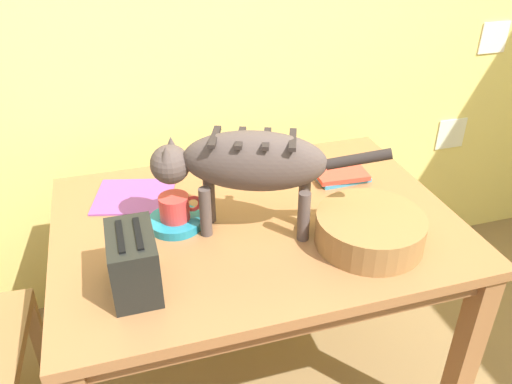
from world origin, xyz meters
TOP-DOWN VIEW (x-y plane):
  - wall_rear at (0.00, 1.73)m, footprint 4.81×0.11m
  - dining_table at (0.02, 1.04)m, footprint 1.26×0.91m
  - cat at (-0.02, 0.99)m, footprint 0.66×0.31m
  - saucer_bowl at (-0.23, 1.08)m, footprint 0.17×0.17m
  - coffee_mug at (-0.23, 1.08)m, footprint 0.13×0.09m
  - magazine at (-0.34, 1.29)m, footprint 0.31×0.29m
  - book_stack at (0.39, 1.20)m, footprint 0.19×0.13m
  - wicker_basket at (0.31, 0.82)m, footprint 0.32×0.32m
  - toaster at (-0.38, 0.82)m, footprint 0.12×0.20m

SIDE VIEW (x-z plane):
  - dining_table at x=0.02m, z-range 0.29..1.03m
  - magazine at x=-0.34m, z-range 0.75..0.75m
  - saucer_bowl at x=-0.23m, z-range 0.75..0.78m
  - book_stack at x=0.39m, z-range 0.75..0.78m
  - wicker_basket at x=0.31m, z-range 0.75..0.85m
  - coffee_mug at x=-0.23m, z-range 0.78..0.86m
  - toaster at x=-0.38m, z-range 0.75..0.92m
  - cat at x=-0.02m, z-range 0.81..1.14m
  - wall_rear at x=0.00m, z-range 0.00..2.50m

